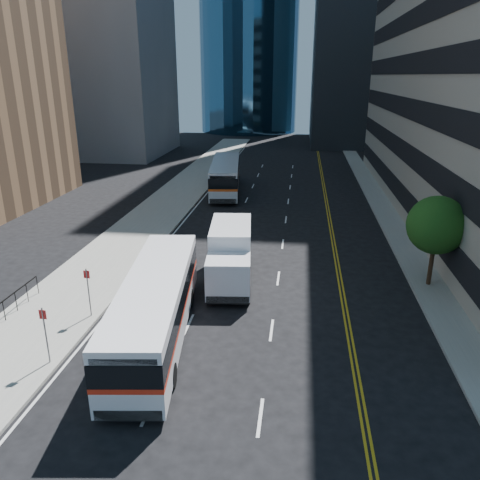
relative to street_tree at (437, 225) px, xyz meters
The scene contains 8 objects.
ground 12.58m from the street_tree, 138.37° to the right, with size 160.00×160.00×0.00m, color black.
sidewalk_west 26.11m from the street_tree, 138.92° to the left, with size 5.00×90.00×0.15m, color gray.
sidewalk_east 17.37m from the street_tree, 90.00° to the left, with size 2.00×90.00×0.15m, color gray.
midrise_west 59.14m from the street_tree, 130.06° to the left, with size 18.00×18.00×35.00m, color gray.
street_tree is the anchor object (origin of this frame).
bus_front 15.60m from the street_tree, 151.49° to the right, with size 3.99×11.86×3.00m.
bus_rear 26.01m from the street_tree, 125.42° to the left, with size 4.07×12.37×3.13m.
box_truck 11.43m from the street_tree, behind, with size 2.98×6.90×3.20m.
Camera 1 is at (1.53, -17.37, 11.33)m, focal length 35.00 mm.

